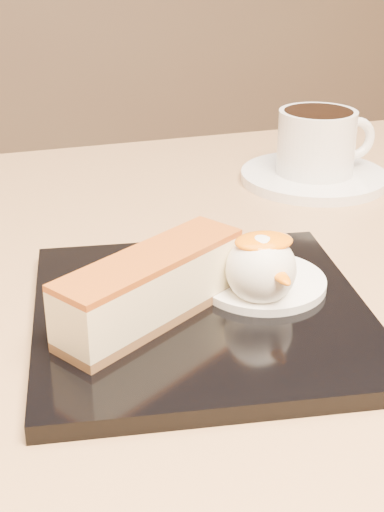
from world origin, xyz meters
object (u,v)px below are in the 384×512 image
object	(u,v)px
coffee_cup	(318,141)
table	(230,459)
saucer	(314,177)
cheesecake	(151,287)
ice_cream_scoop	(261,269)
dessert_plate	(201,314)

from	to	relation	value
coffee_cup	table	bearing A→B (deg)	-127.95
table	saucer	bearing A→B (deg)	51.04
cheesecake	coffee_cup	distance (m)	0.34
ice_cream_scoop	saucer	bearing A→B (deg)	56.20
table	dessert_plate	size ratio (longest dim) A/B	3.64
ice_cream_scoop	cheesecake	bearing A→B (deg)	180.00
table	ice_cream_scoop	bearing A→B (deg)	-84.51
dessert_plate	saucer	xyz separation A→B (m)	(0.20, 0.24, -0.00)
ice_cream_scoop	dessert_plate	bearing A→B (deg)	172.87
cheesecake	ice_cream_scoop	xyz separation A→B (m)	(0.07, 0.00, 0.00)
dessert_plate	coffee_cup	xyz separation A→B (m)	(0.20, 0.24, 0.04)
ice_cream_scoop	saucer	world-z (taller)	ice_cream_scoop
table	saucer	xyz separation A→B (m)	(0.16, 0.20, 0.16)
dessert_plate	saucer	bearing A→B (deg)	49.51
table	ice_cream_scoop	size ratio (longest dim) A/B	16.93
dessert_plate	ice_cream_scoop	bearing A→B (deg)	-7.13
cheesecake	table	bearing A→B (deg)	-4.05
dessert_plate	table	bearing A→B (deg)	41.25
dessert_plate	coffee_cup	size ratio (longest dim) A/B	2.09
saucer	table	bearing A→B (deg)	-128.96
saucer	coffee_cup	xyz separation A→B (m)	(0.00, -0.00, 0.04)
dessert_plate	ice_cream_scoop	size ratio (longest dim) A/B	4.66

